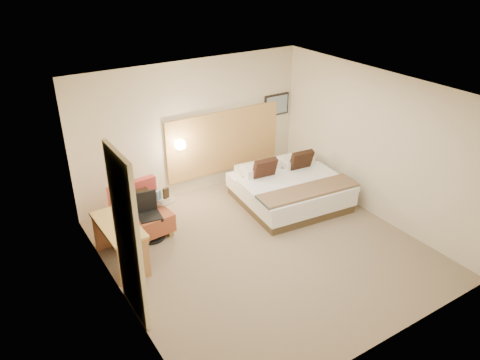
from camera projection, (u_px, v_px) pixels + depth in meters
floor at (264, 249)px, 7.87m from camera, size 4.80×5.00×0.02m
ceiling at (269, 92)px, 6.64m from camera, size 4.80×5.00×0.02m
wall_back at (192, 129)px, 9.14m from camera, size 4.80×0.02×2.70m
wall_front at (393, 259)px, 5.36m from camera, size 4.80×0.02×2.70m
wall_left at (116, 221)px, 6.10m from camera, size 0.02×5.00×2.70m
wall_right at (376, 145)px, 8.40m from camera, size 0.02×5.00×2.70m
headboard_panel at (224, 141)px, 9.63m from camera, size 2.60×0.04×1.30m
art_frame at (277, 105)px, 10.02m from camera, size 0.62×0.03×0.47m
art_canvas at (277, 105)px, 10.00m from camera, size 0.54×0.01×0.39m
lamp_arm at (179, 143)px, 8.99m from camera, size 0.02×0.12×0.02m
lamp_shade at (180, 144)px, 8.95m from camera, size 0.15×0.15×0.15m
curtain at (127, 238)px, 5.99m from camera, size 0.06×0.90×2.42m
bottle_a at (158, 196)px, 8.28m from camera, size 0.07×0.07×0.18m
bottle_b at (160, 194)px, 8.33m from camera, size 0.07×0.07×0.18m
menu_folder at (166, 193)px, 8.35m from camera, size 0.13×0.09×0.20m
bed at (289, 189)px, 9.14m from camera, size 2.08×2.04×0.94m
lounge_chair at (141, 215)px, 8.13m from camera, size 0.94×0.84×0.92m
side_table at (163, 210)px, 8.44m from camera, size 0.59×0.59×0.50m
desk at (120, 232)px, 7.28m from camera, size 0.57×1.18×0.73m
desk_chair at (149, 220)px, 8.03m from camera, size 0.52×0.52×0.83m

